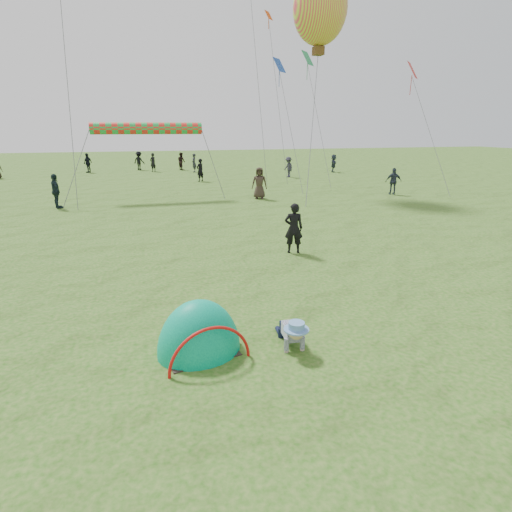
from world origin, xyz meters
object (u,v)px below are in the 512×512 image
object	(u,v)px
crawling_toddler	(292,331)
standing_adult	(294,228)
popup_tent	(200,351)
balloon_kite	(320,13)

from	to	relation	value
crawling_toddler	standing_adult	distance (m)	5.95
popup_tent	standing_adult	size ratio (longest dim) A/B	1.21
popup_tent	balloon_kite	distance (m)	22.46
standing_adult	balloon_kite	world-z (taller)	balloon_kite
balloon_kite	popup_tent	bearing A→B (deg)	-118.99
balloon_kite	standing_adult	bearing A→B (deg)	-115.77
crawling_toddler	standing_adult	bearing A→B (deg)	73.30
popup_tent	standing_adult	xyz separation A→B (m)	(3.77, 5.23, 0.81)
crawling_toddler	popup_tent	world-z (taller)	popup_tent
popup_tent	balloon_kite	bearing A→B (deg)	48.85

